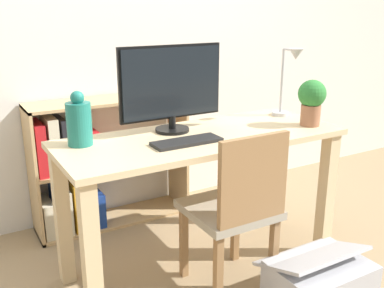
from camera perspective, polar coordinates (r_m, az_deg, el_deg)
The scene contains 11 objects.
ground_plane at distance 2.55m, azimuth 1.16°, elevation -15.13°, with size 10.00×10.00×0.00m, color #997F5B.
wall_back at distance 2.99m, azimuth -8.29°, elevation 15.84°, with size 8.00×0.05×2.60m.
desk at distance 2.29m, azimuth 1.25°, elevation -2.45°, with size 1.45×0.57×0.74m.
monitor at distance 2.26m, azimuth -2.63°, elevation 7.49°, with size 0.56×0.17×0.44m.
keyboard at distance 2.10m, azimuth -0.65°, elevation 0.30°, with size 0.34×0.12×0.02m.
vase at distance 2.12m, azimuth -14.15°, elevation 2.75°, with size 0.12×0.12×0.25m.
desk_lamp at distance 2.61m, azimuth 12.23°, elevation 8.48°, with size 0.10×0.19×0.39m.
potted_plant at distance 2.47m, azimuth 14.95°, elevation 5.46°, with size 0.15×0.15×0.25m.
chair at distance 2.16m, azimuth 5.63°, elevation -7.90°, with size 0.40×0.40×0.83m.
bookshelf at distance 2.87m, azimuth -13.60°, elevation -3.37°, with size 0.99×0.28×0.81m.
storage_box at distance 2.28m, azimuth 15.81°, elevation -16.61°, with size 0.45×0.38×0.30m.
Camera 1 is at (-1.12, -1.84, 1.37)m, focal length 42.00 mm.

